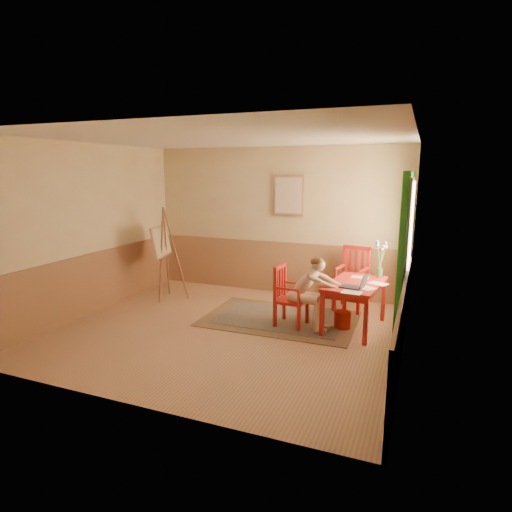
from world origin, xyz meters
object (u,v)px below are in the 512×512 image
at_px(figure, 309,289).
at_px(laptop, 355,285).
at_px(table, 355,288).
at_px(chair_left, 289,296).
at_px(easel, 163,245).
at_px(chair_back, 352,278).

distance_m(figure, laptop, 0.70).
distance_m(table, figure, 0.70).
bearing_deg(laptop, chair_left, 175.67).
height_order(figure, easel, easel).
xyz_separation_m(figure, laptop, (0.69, -0.05, 0.15)).
bearing_deg(table, figure, -157.26).
distance_m(table, easel, 3.59).
height_order(table, chair_left, chair_left).
distance_m(laptop, easel, 3.66).
bearing_deg(chair_left, laptop, -4.33).
bearing_deg(chair_left, table, 13.92).
relative_size(chair_left, chair_back, 0.87).
bearing_deg(laptop, chair_back, 100.58).
distance_m(chair_left, laptop, 1.05).
distance_m(table, chair_back, 0.96).
xyz_separation_m(laptop, easel, (-3.60, 0.61, 0.25)).
xyz_separation_m(chair_back, figure, (-0.45, -1.20, 0.08)).
xyz_separation_m(chair_left, chair_back, (0.77, 1.17, 0.07)).
relative_size(chair_left, figure, 0.85).
relative_size(chair_left, laptop, 2.34).
xyz_separation_m(table, laptop, (0.05, -0.31, 0.13)).
bearing_deg(chair_left, chair_back, 56.57).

